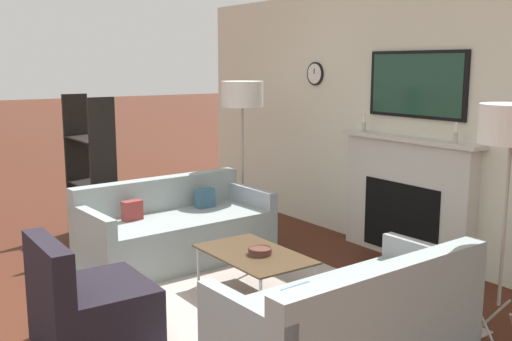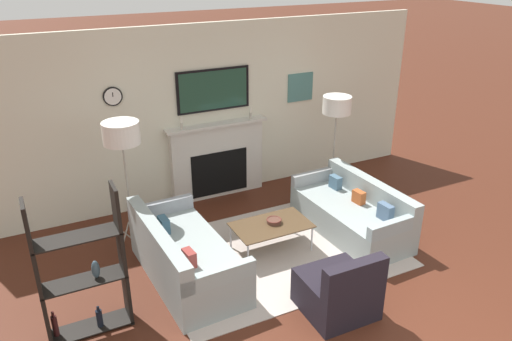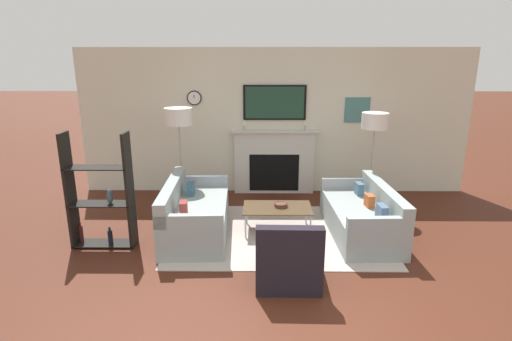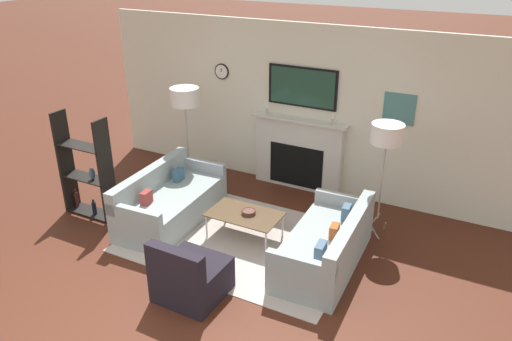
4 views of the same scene
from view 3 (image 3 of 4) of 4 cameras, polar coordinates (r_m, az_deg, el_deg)
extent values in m
cube|color=beige|center=(7.57, 2.64, 6.94)|extent=(7.30, 0.07, 2.70)
cube|color=beige|center=(7.61, 2.60, 1.12)|extent=(1.51, 0.16, 1.18)
cube|color=black|center=(7.57, 2.60, -0.32)|extent=(0.93, 0.01, 0.71)
cube|color=beige|center=(7.46, 2.66, 5.62)|extent=(1.63, 0.22, 0.04)
cylinder|color=#B2AD9E|center=(7.42, -1.72, 6.12)|extent=(0.04, 0.04, 0.10)
cylinder|color=white|center=(7.40, -1.73, 6.85)|extent=(0.03, 0.03, 0.09)
cylinder|color=#B2AD9E|center=(7.46, 7.04, 6.06)|extent=(0.04, 0.04, 0.10)
cylinder|color=white|center=(7.44, 7.07, 6.78)|extent=(0.03, 0.03, 0.09)
cube|color=black|center=(7.47, 2.69, 9.67)|extent=(1.16, 0.04, 0.64)
cube|color=#1E4233|center=(7.45, 2.69, 9.66)|extent=(1.08, 0.01, 0.58)
cylinder|color=black|center=(7.56, -8.81, 10.21)|extent=(0.27, 0.02, 0.27)
cylinder|color=silver|center=(7.54, -8.83, 10.20)|extent=(0.23, 0.00, 0.23)
cube|color=black|center=(7.54, -8.84, 10.42)|extent=(0.01, 0.00, 0.06)
cube|color=#447876|center=(7.70, 14.26, 8.38)|extent=(0.46, 0.02, 0.46)
cube|color=#B5A79D|center=(5.99, 3.15, -8.92)|extent=(3.08, 2.22, 0.01)
cube|color=#919C9B|center=(5.96, -8.41, -6.82)|extent=(0.95, 1.87, 0.46)
cube|color=#919C9B|center=(5.87, -11.96, -3.27)|extent=(0.25, 1.84, 0.32)
cube|color=#9197A0|center=(6.67, -7.75, -1.45)|extent=(0.86, 0.14, 0.18)
cube|color=#909F9E|center=(5.05, -9.58, -7.20)|extent=(0.86, 0.14, 0.18)
cube|color=#385D74|center=(6.24, -9.32, -2.61)|extent=(0.11, 0.20, 0.20)
cube|color=maroon|center=(5.48, -10.33, -5.32)|extent=(0.12, 0.20, 0.19)
cube|color=#919C9B|center=(6.07, 14.56, -6.90)|extent=(0.89, 1.83, 0.43)
cube|color=#919C9B|center=(6.05, 17.84, -3.56)|extent=(0.23, 1.80, 0.30)
cube|color=#8D9DA0|center=(5.22, 17.30, -7.32)|extent=(0.83, 0.13, 0.18)
cube|color=#949799|center=(6.74, 12.80, -1.78)|extent=(0.83, 0.13, 0.18)
cube|color=#4A627E|center=(5.52, 17.52, -5.82)|extent=(0.12, 0.23, 0.22)
cube|color=#AE5126|center=(6.00, 15.90, -4.17)|extent=(0.12, 0.19, 0.18)
cube|color=#45657C|center=(6.48, 14.54, -2.55)|extent=(0.12, 0.20, 0.19)
cube|color=black|center=(4.74, 4.56, -13.08)|extent=(0.74, 0.74, 0.43)
cube|color=black|center=(4.30, 4.88, -10.34)|extent=(0.73, 0.15, 0.36)
cube|color=#4C3823|center=(5.92, 3.07, -5.32)|extent=(1.01, 0.61, 0.02)
cylinder|color=#B7B7BC|center=(5.75, -1.51, -8.03)|extent=(0.02, 0.02, 0.37)
cylinder|color=#B7B7BC|center=(5.79, 7.79, -7.99)|extent=(0.02, 0.02, 0.37)
cylinder|color=#B7B7BC|center=(6.23, -1.34, -6.09)|extent=(0.02, 0.02, 0.37)
cylinder|color=#B7B7BC|center=(6.27, 7.20, -6.08)|extent=(0.02, 0.02, 0.37)
cylinder|color=#543328|center=(5.94, 3.57, -4.95)|extent=(0.19, 0.19, 0.05)
torus|color=#592920|center=(5.93, 3.58, -4.74)|extent=(0.20, 0.20, 0.02)
cylinder|color=#9E998E|center=(7.04, -9.52, -4.18)|extent=(0.09, 0.23, 0.27)
cylinder|color=#9E998E|center=(7.12, -10.94, -4.04)|extent=(0.17, 0.19, 0.27)
cylinder|color=#9E998E|center=(6.94, -10.77, -4.55)|extent=(0.23, 0.07, 0.27)
cylinder|color=#9E998E|center=(6.82, -10.71, 1.48)|extent=(0.02, 0.02, 1.19)
cylinder|color=white|center=(6.68, -11.02, 7.59)|extent=(0.46, 0.46, 0.28)
cylinder|color=#9E998E|center=(7.21, 16.51, -4.19)|extent=(0.09, 0.23, 0.26)
cylinder|color=#9E998E|center=(7.20, 14.99, -4.10)|extent=(0.17, 0.19, 0.26)
cylinder|color=#9E998E|center=(7.05, 15.79, -4.59)|extent=(0.23, 0.07, 0.26)
cylinder|color=#9E998E|center=(6.96, 16.18, 1.10)|extent=(0.02, 0.02, 1.14)
cylinder|color=white|center=(6.82, 16.63, 6.82)|extent=(0.43, 0.43, 0.26)
cube|color=black|center=(5.89, -25.04, -2.65)|extent=(0.04, 0.28, 1.58)
cube|color=black|center=(5.59, -17.58, -2.81)|extent=(0.04, 0.28, 1.58)
cube|color=black|center=(6.00, -20.68, -9.69)|extent=(0.84, 0.28, 0.02)
cube|color=black|center=(5.78, -21.23, -4.45)|extent=(0.84, 0.28, 0.01)
cube|color=black|center=(5.64, -21.73, 0.40)|extent=(0.84, 0.28, 0.02)
ellipsoid|color=#3A5361|center=(5.69, -20.17, -3.52)|extent=(0.08, 0.08, 0.20)
cylinder|color=#3D1919|center=(6.09, -23.71, -8.32)|extent=(0.06, 0.06, 0.23)
cylinder|color=#3D1919|center=(6.04, -23.86, -7.04)|extent=(0.03, 0.03, 0.06)
cylinder|color=black|center=(5.89, -20.09, -8.95)|extent=(0.06, 0.06, 0.20)
cylinder|color=black|center=(5.84, -20.20, -7.85)|extent=(0.03, 0.03, 0.05)
camera|label=1|loc=(5.03, 55.69, 2.26)|focal=42.00mm
camera|label=2|loc=(2.75, -83.49, 27.60)|focal=35.00mm
camera|label=4|loc=(3.46, 92.02, 22.55)|focal=35.00mm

